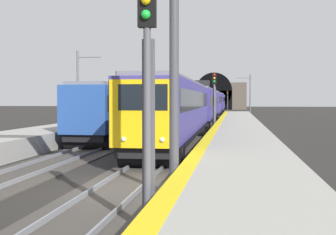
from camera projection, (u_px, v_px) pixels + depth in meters
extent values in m
plane|color=#282623|center=(121.00, 190.00, 14.30)|extent=(320.00, 320.00, 0.00)
cube|color=#9E9B93|center=(243.00, 178.00, 13.69)|extent=(112.00, 3.68, 1.02)
cube|color=yellow|center=(192.00, 160.00, 13.91)|extent=(112.00, 0.50, 0.01)
cube|color=#423D38|center=(121.00, 189.00, 14.30)|extent=(160.00, 2.86, 0.06)
cube|color=gray|center=(99.00, 185.00, 14.41)|extent=(160.00, 0.07, 0.15)
cube|color=gray|center=(142.00, 186.00, 14.19)|extent=(160.00, 0.07, 0.15)
cube|color=gray|center=(11.00, 182.00, 14.87)|extent=(160.00, 0.07, 0.15)
cube|color=navy|center=(176.00, 107.00, 27.42)|extent=(20.48, 2.98, 2.86)
cube|color=black|center=(176.00, 100.00, 27.40)|extent=(19.66, 3.01, 1.01)
cube|color=slate|center=(176.00, 82.00, 27.35)|extent=(19.86, 2.56, 0.20)
cube|color=black|center=(176.00, 133.00, 27.49)|extent=(20.07, 2.64, 0.53)
cylinder|color=black|center=(149.00, 157.00, 18.67)|extent=(0.99, 2.60, 0.97)
cylinder|color=black|center=(157.00, 152.00, 20.45)|extent=(0.99, 2.60, 0.97)
cylinder|color=black|center=(187.00, 130.00, 34.56)|extent=(0.99, 2.60, 0.97)
cylinder|color=black|center=(189.00, 129.00, 36.34)|extent=(0.99, 2.60, 0.97)
cube|color=#E5B20F|center=(143.00, 114.00, 17.27)|extent=(0.14, 2.70, 2.70)
cube|color=black|center=(143.00, 97.00, 17.19)|extent=(0.06, 1.97, 1.03)
sphere|color=#F2EACC|center=(162.00, 140.00, 17.14)|extent=(0.20, 0.20, 0.20)
sphere|color=#F2EACC|center=(124.00, 139.00, 17.36)|extent=(0.20, 0.20, 0.20)
cube|color=navy|center=(202.00, 104.00, 48.26)|extent=(20.48, 2.98, 2.86)
cube|color=black|center=(202.00, 101.00, 48.25)|extent=(19.66, 3.01, 0.87)
cube|color=slate|center=(202.00, 90.00, 48.19)|extent=(19.86, 2.56, 0.20)
cube|color=black|center=(201.00, 118.00, 48.33)|extent=(20.07, 2.64, 0.53)
cylinder|color=black|center=(195.00, 127.00, 39.34)|extent=(0.99, 2.60, 0.97)
cylinder|color=black|center=(196.00, 125.00, 41.12)|extent=(0.99, 2.60, 0.97)
cylinder|color=black|center=(205.00, 119.00, 55.56)|extent=(0.99, 2.60, 0.97)
cylinder|color=black|center=(206.00, 118.00, 57.34)|extent=(0.99, 2.60, 0.97)
cube|color=navy|center=(212.00, 102.00, 69.10)|extent=(20.48, 2.98, 2.86)
cube|color=black|center=(212.00, 100.00, 69.08)|extent=(19.66, 3.01, 0.96)
cube|color=slate|center=(212.00, 92.00, 69.04)|extent=(19.86, 2.56, 0.20)
cube|color=black|center=(212.00, 113.00, 69.17)|extent=(20.07, 2.64, 0.53)
cylinder|color=black|center=(209.00, 117.00, 60.35)|extent=(0.99, 2.60, 0.97)
cylinder|color=black|center=(209.00, 116.00, 62.13)|extent=(0.99, 2.60, 0.97)
cylinder|color=black|center=(213.00, 113.00, 76.23)|extent=(0.99, 2.60, 0.97)
cylinder|color=black|center=(214.00, 113.00, 78.01)|extent=(0.99, 2.60, 0.97)
cube|color=navy|center=(217.00, 101.00, 89.94)|extent=(20.48, 2.98, 2.86)
cube|color=black|center=(217.00, 99.00, 89.92)|extent=(19.66, 3.01, 0.86)
cube|color=slate|center=(217.00, 94.00, 89.88)|extent=(19.86, 2.56, 0.20)
cube|color=black|center=(217.00, 109.00, 90.01)|extent=(20.07, 2.64, 0.53)
cylinder|color=black|center=(216.00, 112.00, 81.37)|extent=(0.99, 2.60, 0.97)
cylinder|color=black|center=(216.00, 112.00, 83.15)|extent=(0.99, 2.60, 0.97)
cylinder|color=black|center=(218.00, 110.00, 96.89)|extent=(0.99, 2.60, 0.97)
cylinder|color=black|center=(218.00, 110.00, 98.67)|extent=(0.99, 2.60, 0.97)
cube|color=black|center=(202.00, 85.00, 48.17)|extent=(1.31, 1.70, 0.90)
cube|color=#264C99|center=(128.00, 107.00, 34.07)|extent=(19.70, 3.40, 2.80)
cube|color=black|center=(128.00, 102.00, 34.06)|extent=(18.91, 3.40, 0.94)
cube|color=slate|center=(128.00, 87.00, 34.01)|extent=(19.10, 2.96, 0.20)
cube|color=black|center=(129.00, 127.00, 34.14)|extent=(19.30, 3.05, 0.50)
cylinder|color=black|center=(153.00, 125.00, 42.91)|extent=(0.98, 2.61, 0.90)
cylinder|color=black|center=(149.00, 126.00, 41.14)|extent=(0.98, 2.61, 0.90)
cylinder|color=black|center=(98.00, 140.00, 27.17)|extent=(0.98, 2.61, 0.90)
cylinder|color=black|center=(87.00, 142.00, 25.40)|extent=(0.98, 2.61, 0.90)
cube|color=#E5B20F|center=(155.00, 106.00, 43.76)|extent=(0.20, 2.70, 2.62)
cube|color=black|center=(155.00, 99.00, 43.78)|extent=(0.10, 1.97, 1.01)
sphere|color=#F2EACC|center=(148.00, 116.00, 44.00)|extent=(0.20, 0.20, 0.20)
sphere|color=#F2EACC|center=(163.00, 116.00, 43.72)|extent=(0.20, 0.20, 0.20)
cube|color=#264C99|center=(168.00, 104.00, 54.07)|extent=(19.70, 3.40, 2.80)
cube|color=black|center=(168.00, 101.00, 54.05)|extent=(18.91, 3.40, 1.00)
cube|color=slate|center=(168.00, 92.00, 54.00)|extent=(19.10, 2.96, 0.20)
cube|color=black|center=(168.00, 117.00, 54.13)|extent=(19.30, 3.05, 0.50)
cylinder|color=black|center=(179.00, 116.00, 62.86)|extent=(0.98, 2.61, 0.90)
cylinder|color=black|center=(177.00, 117.00, 61.09)|extent=(0.98, 2.61, 0.90)
cylinder|color=black|center=(156.00, 122.00, 47.20)|extent=(0.98, 2.61, 0.90)
cylinder|color=black|center=(152.00, 123.00, 45.43)|extent=(0.98, 2.61, 0.90)
cube|color=#264C99|center=(186.00, 103.00, 74.06)|extent=(19.70, 3.40, 2.80)
cube|color=black|center=(186.00, 100.00, 74.04)|extent=(18.91, 3.40, 0.79)
cube|color=slate|center=(186.00, 94.00, 74.00)|extent=(19.10, 2.96, 0.20)
cube|color=black|center=(186.00, 112.00, 74.13)|extent=(19.30, 3.05, 0.50)
cylinder|color=black|center=(192.00, 112.00, 82.45)|extent=(0.98, 2.61, 0.90)
cylinder|color=black|center=(191.00, 113.00, 80.68)|extent=(0.98, 2.61, 0.90)
cylinder|color=black|center=(180.00, 115.00, 67.60)|extent=(0.98, 2.61, 0.90)
cylinder|color=black|center=(178.00, 116.00, 65.83)|extent=(0.98, 2.61, 0.90)
cube|color=black|center=(168.00, 87.00, 53.98)|extent=(1.35, 1.73, 0.90)
cylinder|color=#4C4C54|center=(147.00, 132.00, 9.48)|extent=(0.16, 0.16, 4.47)
cube|color=black|center=(147.00, 3.00, 9.36)|extent=(0.20, 0.38, 1.05)
cube|color=#4C4C54|center=(149.00, 132.00, 9.62)|extent=(0.04, 0.28, 4.03)
sphere|color=yellow|center=(146.00, 0.00, 9.23)|extent=(0.20, 0.20, 0.20)
sphere|color=green|center=(146.00, 15.00, 9.25)|extent=(0.20, 0.20, 0.20)
cylinder|color=#4C4C54|center=(214.00, 108.00, 39.67)|extent=(0.16, 0.16, 4.27)
cube|color=black|center=(214.00, 78.00, 39.56)|extent=(0.20, 0.38, 1.05)
cube|color=#4C4C54|center=(214.00, 108.00, 39.81)|extent=(0.04, 0.28, 3.84)
sphere|color=red|center=(214.00, 75.00, 39.42)|extent=(0.20, 0.20, 0.20)
sphere|color=yellow|center=(214.00, 78.00, 39.43)|extent=(0.20, 0.20, 0.20)
sphere|color=green|center=(214.00, 81.00, 39.45)|extent=(0.20, 0.20, 0.20)
cylinder|color=#38383D|center=(227.00, 103.00, 106.88)|extent=(0.16, 0.16, 3.90)
cube|color=black|center=(228.00, 93.00, 106.78)|extent=(0.20, 0.38, 1.05)
cube|color=#38383D|center=(227.00, 103.00, 107.02)|extent=(0.04, 0.28, 3.51)
sphere|color=red|center=(228.00, 92.00, 106.64)|extent=(0.20, 0.20, 0.20)
sphere|color=yellow|center=(228.00, 93.00, 106.65)|extent=(0.20, 0.20, 0.20)
sphere|color=green|center=(228.00, 94.00, 106.66)|extent=(0.20, 0.20, 0.20)
cylinder|color=#3F3F47|center=(174.00, 74.00, 13.02)|extent=(0.28, 0.28, 7.41)
cube|color=#51473D|center=(214.00, 96.00, 123.83)|extent=(2.50, 18.00, 7.52)
cube|color=black|center=(214.00, 100.00, 122.60)|extent=(0.12, 10.08, 5.27)
cylinder|color=black|center=(214.00, 91.00, 122.49)|extent=(0.12, 10.08, 10.08)
cylinder|color=#595B60|center=(78.00, 91.00, 40.50)|extent=(0.22, 0.22, 7.37)
cylinder|color=#595B60|center=(89.00, 57.00, 40.21)|extent=(0.08, 2.19, 0.08)
cylinder|color=#595B60|center=(250.00, 95.00, 74.51)|extent=(0.22, 0.22, 7.10)
cylinder|color=#595B60|center=(244.00, 78.00, 74.56)|extent=(0.08, 2.25, 0.08)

